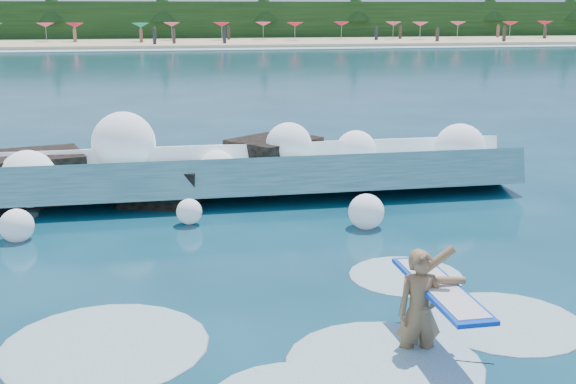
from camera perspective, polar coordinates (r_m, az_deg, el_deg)
ground at (r=10.63m, az=-6.03°, el=-9.31°), size 200.00×200.00×0.00m
beach at (r=87.81m, az=-10.46°, el=11.50°), size 140.00×20.00×0.40m
wet_band at (r=76.83m, az=-10.36°, el=11.01°), size 140.00×5.00×0.08m
treeline at (r=97.73m, az=-10.58°, el=13.12°), size 140.00×4.00×5.00m
breaking_wave at (r=16.78m, az=-10.16°, el=1.22°), size 16.68×2.66×1.44m
rock_cluster at (r=17.11m, az=-11.09°, el=1.20°), size 8.30×3.33×1.37m
surfer_with_board at (r=9.34m, az=10.71°, el=-8.91°), size 0.85×2.82×1.63m
wave_spray at (r=16.49m, az=-10.15°, el=2.54°), size 15.06×4.56×2.00m
surf_foam at (r=9.61m, az=2.66°, el=-11.94°), size 8.80×5.59×0.14m
beach_umbrellas at (r=89.55m, az=-10.52°, el=12.87°), size 111.49×6.29×0.50m
beachgoers at (r=85.50m, az=-1.31°, el=12.25°), size 109.96×13.38×1.94m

